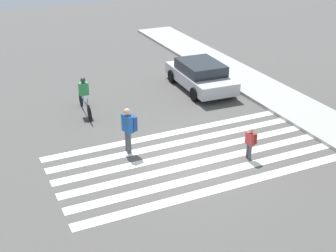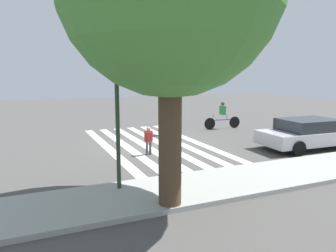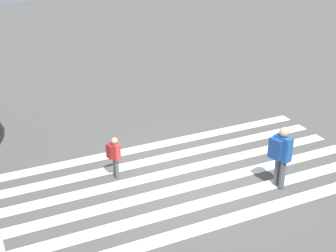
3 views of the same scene
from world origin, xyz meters
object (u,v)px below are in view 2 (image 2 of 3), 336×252
pedestrian_adult_tall_backpack (149,139)px  car_parked_far_curb (308,133)px  traffic_light (115,73)px  cyclist_far_lane (223,115)px  pedestrian_child_with_backpack (164,117)px

pedestrian_adult_tall_backpack → car_parked_far_curb: size_ratio=0.27×
traffic_light → car_parked_far_curb: (-9.26, -1.82, -2.69)m
traffic_light → pedestrian_adult_tall_backpack: bearing=-122.4°
traffic_light → cyclist_far_lane: (-8.65, -7.83, -2.52)m
pedestrian_adult_tall_backpack → car_parked_far_curb: car_parked_far_curb is taller
pedestrian_child_with_backpack → cyclist_far_lane: (-4.07, -0.51, -0.14)m
traffic_light → cyclist_far_lane: bearing=-137.9°
pedestrian_child_with_backpack → cyclist_far_lane: bearing=-5.7°
pedestrian_adult_tall_backpack → cyclist_far_lane: cyclist_far_lane is taller
traffic_light → car_parked_far_curb: traffic_light is taller
pedestrian_child_with_backpack → pedestrian_adult_tall_backpack: 4.37m
pedestrian_child_with_backpack → pedestrian_adult_tall_backpack: size_ratio=1.44×
pedestrian_child_with_backpack → car_parked_far_curb: bearing=-62.5°
pedestrian_adult_tall_backpack → car_parked_far_curb: bearing=-26.8°
pedestrian_child_with_backpack → car_parked_far_curb: pedestrian_child_with_backpack is taller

